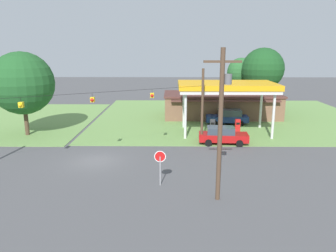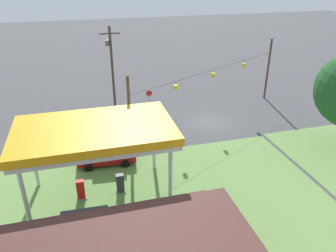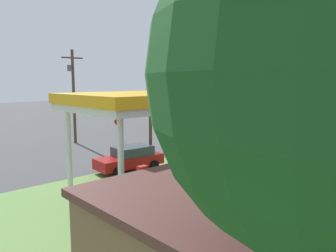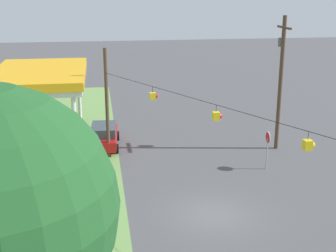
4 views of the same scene
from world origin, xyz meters
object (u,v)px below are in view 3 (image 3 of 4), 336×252
(gas_station_canopy, at_px, (161,101))
(stop_sign_roadside, at_px, (117,124))
(car_at_pumps_front, at_px, (130,158))
(fuel_pump_near, at_px, (178,171))
(utility_pole_main, at_px, (73,92))
(car_at_pumps_rear, at_px, (205,194))
(tree_far_back, at_px, (335,76))
(tree_west_verge, at_px, (308,87))
(gas_station_store, at_px, (300,205))
(fuel_pump_far, at_px, (142,180))

(gas_station_canopy, relative_size, stop_sign_roadside, 4.19)
(car_at_pumps_front, bearing_deg, fuel_pump_near, 100.23)
(fuel_pump_near, distance_m, stop_sign_roadside, 15.39)
(fuel_pump_near, bearing_deg, utility_pole_main, -95.41)
(car_at_pumps_front, xyz_separation_m, car_at_pumps_rear, (1.91, 8.55, 0.06))
(gas_station_canopy, bearing_deg, tree_far_back, 59.51)
(car_at_pumps_rear, xyz_separation_m, stop_sign_roadside, (-7.71, -18.68, 0.86))
(car_at_pumps_front, relative_size, stop_sign_roadside, 1.97)
(gas_station_canopy, distance_m, stop_sign_roadside, 16.23)
(tree_far_back, bearing_deg, gas_station_canopy, -120.49)
(utility_pole_main, height_order, tree_west_verge, utility_pole_main)
(utility_pole_main, height_order, tree_far_back, utility_pole_main)
(utility_pole_main, bearing_deg, gas_station_store, 81.45)
(fuel_pump_far, bearing_deg, car_at_pumps_rear, 95.39)
(fuel_pump_near, relative_size, utility_pole_main, 0.17)
(fuel_pump_near, bearing_deg, car_at_pumps_rear, 60.65)
(fuel_pump_near, relative_size, tree_far_back, 0.17)
(car_at_pumps_rear, relative_size, tree_west_verge, 0.58)
(gas_station_store, height_order, tree_far_back, tree_far_back)
(fuel_pump_near, distance_m, car_at_pumps_rear, 4.91)
(utility_pole_main, xyz_separation_m, tree_far_back, (10.04, 28.51, 1.10))
(tree_west_verge, bearing_deg, stop_sign_roadside, -41.34)
(gas_station_store, relative_size, tree_far_back, 1.67)
(car_at_pumps_rear, bearing_deg, tree_west_verge, 15.91)
(gas_station_store, distance_m, fuel_pump_far, 8.84)
(gas_station_canopy, height_order, fuel_pump_near, gas_station_canopy)
(gas_station_store, xyz_separation_m, tree_far_back, (6.24, 3.24, 4.69))
(tree_far_back, bearing_deg, gas_station_store, -152.58)
(fuel_pump_near, height_order, car_at_pumps_front, car_at_pumps_front)
(gas_station_store, distance_m, utility_pole_main, 25.81)
(utility_pole_main, bearing_deg, car_at_pumps_rear, 79.19)
(stop_sign_roadside, xyz_separation_m, tree_far_back, (13.79, 26.41, 4.52))
(fuel_pump_near, xyz_separation_m, car_at_pumps_front, (0.49, -4.27, 0.15))
(gas_station_store, height_order, fuel_pump_near, gas_station_store)
(utility_pole_main, relative_size, tree_far_back, 1.00)
(car_at_pumps_front, height_order, tree_far_back, tree_far_back)
(fuel_pump_far, height_order, utility_pole_main, utility_pole_main)
(tree_far_back, bearing_deg, stop_sign_roadside, -117.56)
(stop_sign_roadside, relative_size, tree_far_back, 0.27)
(gas_station_store, distance_m, car_at_pumps_rear, 4.55)
(utility_pole_main, xyz_separation_m, tree_west_verge, (-18.76, 15.31, 0.42))
(fuel_pump_far, xyz_separation_m, utility_pole_main, (-4.37, -16.50, 4.50))
(stop_sign_roadside, height_order, tree_far_back, tree_far_back)
(fuel_pump_far, bearing_deg, gas_station_canopy, 179.93)
(car_at_pumps_rear, bearing_deg, utility_pole_main, 81.57)
(tree_far_back, bearing_deg, fuel_pump_far, -115.26)
(fuel_pump_far, height_order, car_at_pumps_front, car_at_pumps_front)
(fuel_pump_near, xyz_separation_m, fuel_pump_far, (2.81, 0.00, 0.00))
(fuel_pump_far, xyz_separation_m, stop_sign_roadside, (-8.12, -14.40, 1.08))
(gas_station_store, height_order, fuel_pump_far, gas_station_store)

